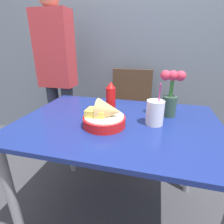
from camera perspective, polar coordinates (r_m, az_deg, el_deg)
name	(u,v)px	position (r m, az deg, el deg)	size (l,w,h in m)	color
ground_plane	(117,212)	(1.47, 1.53, -29.83)	(12.00, 12.00, 0.00)	#38383D
wall_window	(141,27)	(1.94, 9.56, 25.65)	(7.00, 0.06, 2.60)	slate
dining_table	(118,136)	(1.06, 1.87, -7.82)	(1.14, 0.81, 0.73)	navy
chair_far_window	(130,108)	(1.79, 5.87, 1.19)	(0.40, 0.40, 0.91)	#473323
food_basket	(105,117)	(0.93, -2.15, -1.49)	(0.23, 0.23, 0.15)	red
ketchup_bottle	(111,98)	(1.11, -0.41, 4.75)	(0.06, 0.06, 0.20)	red
drink_cup	(155,113)	(0.97, 13.81, -0.43)	(0.10, 0.10, 0.23)	silver
flower_vase	(171,94)	(1.09, 18.64, 5.67)	(0.14, 0.08, 0.28)	#2D4738
person_standing	(57,70)	(1.73, -17.49, 12.81)	(0.32, 0.18, 1.60)	#2D3347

